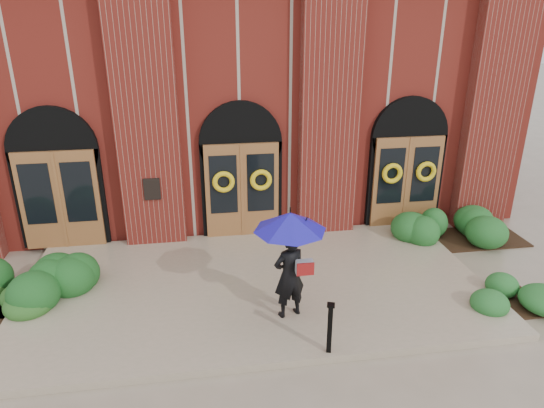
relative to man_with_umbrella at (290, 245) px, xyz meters
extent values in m
plane|color=gray|center=(-0.52, 1.14, -1.67)|extent=(90.00, 90.00, 0.00)
cube|color=tan|center=(-0.52, 1.29, -1.60)|extent=(10.00, 5.30, 0.15)
cube|color=#5E1B14|center=(-0.52, 10.04, 1.83)|extent=(16.00, 12.00, 7.00)
cube|color=black|center=(-2.77, 3.61, -0.02)|extent=(0.40, 0.05, 0.55)
cube|color=#5E1B14|center=(-2.77, 3.86, 1.83)|extent=(1.50, 0.45, 7.00)
cube|color=#5E1B14|center=(1.73, 3.86, 1.83)|extent=(1.50, 0.45, 7.00)
cube|color=#5E1B14|center=(6.23, 3.86, 1.83)|extent=(1.50, 0.45, 7.00)
cube|color=brown|center=(-5.02, 3.85, -0.27)|extent=(1.90, 0.10, 2.50)
cylinder|color=black|center=(-5.02, 3.99, 0.98)|extent=(2.10, 0.22, 2.10)
cube|color=brown|center=(-0.52, 3.85, -0.27)|extent=(1.90, 0.10, 2.50)
cylinder|color=black|center=(-0.52, 3.99, 0.98)|extent=(2.10, 0.22, 2.10)
cube|color=brown|center=(3.98, 3.85, -0.27)|extent=(1.90, 0.10, 2.50)
cylinder|color=black|center=(3.98, 3.99, 0.98)|extent=(2.10, 0.22, 2.10)
torus|color=yellow|center=(-1.00, 3.73, 0.03)|extent=(0.57, 0.13, 0.57)
torus|color=yellow|center=(-0.04, 3.73, 0.03)|extent=(0.57, 0.13, 0.57)
torus|color=yellow|center=(3.50, 3.73, 0.03)|extent=(0.57, 0.13, 0.57)
torus|color=yellow|center=(4.46, 3.73, 0.03)|extent=(0.57, 0.13, 0.57)
imported|color=black|center=(0.00, 0.00, -0.64)|extent=(0.74, 0.59, 1.77)
cone|color=#1A149E|center=(0.00, 0.00, 0.48)|extent=(1.70, 1.70, 0.35)
cylinder|color=black|center=(0.05, -0.05, 0.01)|extent=(0.02, 0.02, 0.59)
cube|color=#AEB0B3|center=(0.26, -0.14, -0.41)|extent=(0.36, 0.25, 0.26)
cube|color=maroon|center=(0.26, -0.23, -0.41)|extent=(0.32, 0.12, 0.26)
cube|color=black|center=(0.48, -1.21, -1.06)|extent=(0.11, 0.11, 0.94)
cube|color=black|center=(0.48, -1.21, -0.57)|extent=(0.17, 0.17, 0.04)
ellipsoid|color=#18491A|center=(-5.72, 1.64, -1.26)|extent=(3.20, 1.28, 0.82)
ellipsoid|color=#1D531F|center=(5.29, 2.89, -1.29)|extent=(3.00, 1.20, 0.77)
ellipsoid|color=#24501B|center=(-5.62, 1.14, -1.42)|extent=(1.44, 1.23, 0.51)
ellipsoid|color=#205823|center=(4.58, -0.04, -1.43)|extent=(1.36, 1.16, 0.48)
camera|label=1|loc=(-1.59, -7.94, 4.04)|focal=32.00mm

